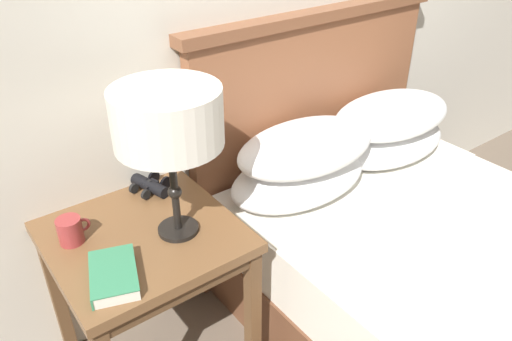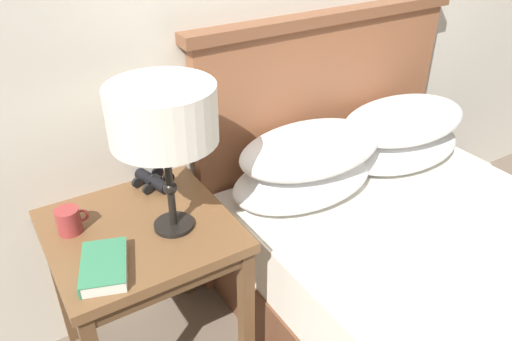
# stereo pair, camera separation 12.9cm
# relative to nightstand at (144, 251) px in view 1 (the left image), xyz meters

# --- Properties ---
(nightstand) EXTENTS (0.58, 0.58, 0.63)m
(nightstand) POSITION_rel_nightstand_xyz_m (0.00, 0.00, 0.00)
(nightstand) COLOR brown
(nightstand) RESTS_ON ground_plane
(bed) EXTENTS (1.28, 1.90, 1.15)m
(bed) POSITION_rel_nightstand_xyz_m (0.94, -0.57, -0.23)
(bed) COLOR brown
(bed) RESTS_ON ground_plane
(table_lamp) EXTENTS (0.32, 0.32, 0.49)m
(table_lamp) POSITION_rel_nightstand_xyz_m (0.10, -0.07, 0.47)
(table_lamp) COLOR black
(table_lamp) RESTS_ON nightstand
(book_on_nightstand) EXTENTS (0.19, 0.23, 0.04)m
(book_on_nightstand) POSITION_rel_nightstand_xyz_m (-0.16, -0.16, 0.10)
(book_on_nightstand) COLOR silver
(book_on_nightstand) RESTS_ON nightstand
(binoculars_pair) EXTENTS (0.15, 0.16, 0.05)m
(binoculars_pair) POSITION_rel_nightstand_xyz_m (0.13, 0.20, 0.11)
(binoculars_pair) COLOR black
(binoculars_pair) RESTS_ON nightstand
(coffee_mug) EXTENTS (0.10, 0.08, 0.08)m
(coffee_mug) POSITION_rel_nightstand_xyz_m (-0.19, 0.08, 0.13)
(coffee_mug) COLOR #993333
(coffee_mug) RESTS_ON nightstand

